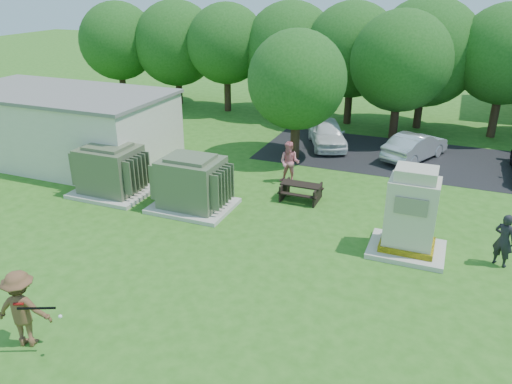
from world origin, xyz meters
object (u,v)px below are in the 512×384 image
at_px(transformer_right, 192,184).
at_px(generator_cabinet, 411,216).
at_px(batter, 23,309).
at_px(transformer_left, 111,171).
at_px(car_white, 327,133).
at_px(car_silver_a, 415,146).
at_px(picnic_table, 301,190).
at_px(person_at_picnic, 290,163).
at_px(person_by_generator, 504,240).

relative_size(transformer_right, generator_cabinet, 1.05).
height_order(generator_cabinet, batter, generator_cabinet).
xyz_separation_m(transformer_left, car_white, (6.48, 9.40, -0.27)).
height_order(transformer_right, batter, transformer_right).
relative_size(transformer_left, car_white, 0.73).
bearing_deg(car_silver_a, transformer_left, 64.07).
xyz_separation_m(generator_cabinet, picnic_table, (-4.37, 2.65, -0.83)).
relative_size(generator_cabinet, picnic_table, 1.82).
height_order(person_at_picnic, car_white, person_at_picnic).
bearing_deg(batter, car_silver_a, -128.97).
relative_size(person_by_generator, car_silver_a, 0.43).
bearing_deg(person_by_generator, generator_cabinet, 32.89).
height_order(transformer_left, batter, transformer_left).
bearing_deg(transformer_left, transformer_right, 0.00).
bearing_deg(person_by_generator, car_silver_a, -41.46).
bearing_deg(picnic_table, car_silver_a, 61.38).
relative_size(generator_cabinet, car_silver_a, 0.73).
xyz_separation_m(transformer_left, transformer_right, (3.70, 0.00, 0.00)).
height_order(picnic_table, person_by_generator, person_by_generator).
bearing_deg(transformer_left, batter, -65.55).
bearing_deg(person_by_generator, person_at_picnic, 1.81).
distance_m(generator_cabinet, car_silver_a, 9.39).
xyz_separation_m(batter, person_at_picnic, (2.52, 12.10, -0.08)).
bearing_deg(transformer_left, generator_cabinet, -1.87).
relative_size(batter, person_at_picnic, 1.09).
distance_m(picnic_table, car_silver_a, 7.63).
height_order(transformer_left, car_white, transformer_left).
relative_size(person_by_generator, person_at_picnic, 0.94).
bearing_deg(transformer_right, generator_cabinet, -2.74).
bearing_deg(transformer_right, car_silver_a, 51.05).
height_order(transformer_right, generator_cabinet, generator_cabinet).
bearing_deg(batter, generator_cabinet, -151.33).
height_order(person_by_generator, car_silver_a, person_by_generator).
distance_m(person_at_picnic, car_white, 5.60).
relative_size(batter, person_by_generator, 1.16).
xyz_separation_m(picnic_table, person_at_picnic, (-1.00, 1.54, 0.48)).
xyz_separation_m(person_by_generator, person_at_picnic, (-8.10, 3.95, 0.06)).
distance_m(transformer_left, batter, 9.11).
bearing_deg(car_white, person_at_picnic, -115.22).
bearing_deg(transformer_left, car_silver_a, 39.31).
bearing_deg(car_white, generator_cabinet, -85.35).
bearing_deg(person_at_picnic, transformer_left, -150.13).
xyz_separation_m(batter, car_silver_a, (7.18, 17.25, -0.34)).
bearing_deg(person_by_generator, transformer_left, 27.24).
bearing_deg(batter, transformer_right, -105.91).
relative_size(transformer_right, car_silver_a, 0.76).
height_order(person_by_generator, car_white, person_by_generator).
xyz_separation_m(batter, person_by_generator, (10.62, 8.15, -0.14)).
distance_m(transformer_right, generator_cabinet, 7.98).
distance_m(picnic_table, car_white, 7.18).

